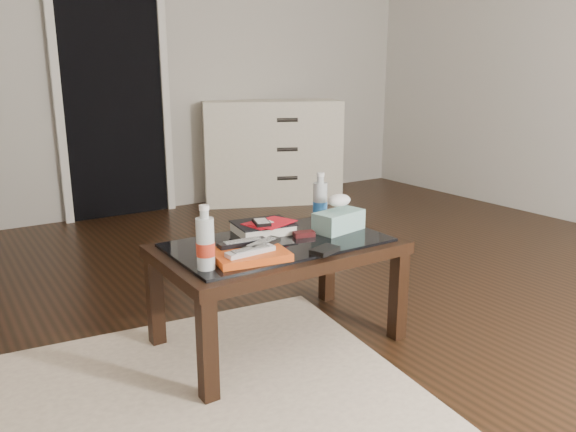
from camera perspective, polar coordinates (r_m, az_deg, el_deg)
name	(u,v)px	position (r m, az deg, el deg)	size (l,w,h in m)	color
ground	(349,305)	(2.91, 6.18, -8.98)	(5.00, 5.00, 0.00)	black
doorway	(112,88)	(4.70, -17.40, 12.32)	(0.90, 0.08, 2.07)	black
coffee_table	(278,256)	(2.39, -1.00, -4.04)	(1.00, 0.60, 0.46)	black
rug	(140,428)	(2.06, -14.79, -20.12)	(2.00, 1.50, 0.01)	beige
dresser	(271,151)	(5.07, -1.70, 6.57)	(1.30, 0.93, 0.90)	silver
magazines	(250,255)	(2.16, -3.93, -3.93)	(0.28, 0.21, 0.03)	#D84C14
remote_silver	(250,251)	(2.12, -3.84, -3.56)	(0.20, 0.05, 0.02)	silver
remote_black_front	(261,244)	(2.20, -2.73, -2.88)	(0.20, 0.05, 0.02)	black
remote_black_back	(243,243)	(2.22, -4.62, -2.71)	(0.20, 0.05, 0.02)	black
textbook	(263,227)	(2.49, -2.55, -1.18)	(0.25, 0.20, 0.05)	black
dvd_mailers	(267,223)	(2.47, -2.17, -0.69)	(0.19, 0.14, 0.01)	red
ipod	(262,222)	(2.44, -2.70, -0.64)	(0.06, 0.10, 0.02)	black
flip_phone	(304,234)	(2.43, 1.64, -1.84)	(0.09, 0.05, 0.02)	black
wallet	(325,250)	(2.23, 3.76, -3.49)	(0.12, 0.07, 0.02)	black
water_bottle_left	(205,237)	(2.03, -8.41, -2.16)	(0.07, 0.07, 0.24)	silver
water_bottle_right	(320,198)	(2.64, 3.29, 1.88)	(0.07, 0.07, 0.24)	#B4BAC0
tissue_box	(339,221)	(2.52, 5.17, -0.50)	(0.23, 0.12, 0.09)	#227F7A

